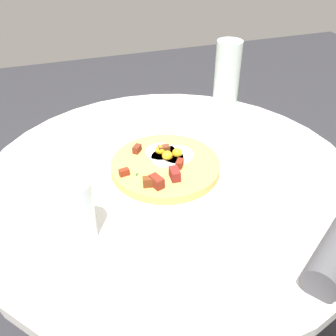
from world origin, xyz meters
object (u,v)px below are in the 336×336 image
at_px(breakfast_pizza, 165,165).
at_px(knife, 48,184).
at_px(fork, 33,186).
at_px(pizza_plate, 165,171).
at_px(water_glass, 77,211).
at_px(bread_plate, 267,175).
at_px(salt_shaker, 200,105).
at_px(water_bottle, 226,85).
at_px(dining_table, 170,225).

height_order(breakfast_pizza, knife, breakfast_pizza).
xyz_separation_m(breakfast_pizza, fork, (0.32, -0.04, -0.02)).
height_order(pizza_plate, water_glass, water_glass).
bearing_deg(breakfast_pizza, water_glass, 33.26).
xyz_separation_m(knife, water_glass, (-0.05, 0.20, 0.06)).
bearing_deg(fork, water_glass, 26.62).
distance_m(pizza_plate, knife, 0.29).
bearing_deg(bread_plate, salt_shaker, -86.47).
relative_size(water_glass, water_bottle, 0.54).
height_order(dining_table, pizza_plate, pizza_plate).
xyz_separation_m(fork, water_glass, (-0.09, 0.20, 0.06)).
height_order(bread_plate, water_glass, water_glass).
relative_size(dining_table, fork, 5.41).
bearing_deg(water_glass, fork, -66.02).
relative_size(dining_table, bread_plate, 6.50).
bearing_deg(water_bottle, dining_table, 39.80).
distance_m(pizza_plate, breakfast_pizza, 0.02).
bearing_deg(knife, fork, -90.00).
distance_m(fork, water_bottle, 0.60).
relative_size(pizza_plate, water_bottle, 1.23).
bearing_deg(water_glass, salt_shaker, -135.34).
distance_m(pizza_plate, fork, 0.33).
distance_m(fork, knife, 0.04).
xyz_separation_m(fork, water_bottle, (-0.57, -0.14, 0.12)).
relative_size(fork, water_glass, 1.30).
relative_size(dining_table, knife, 5.41).
height_order(pizza_plate, knife, pizza_plate).
height_order(knife, water_bottle, water_bottle).
distance_m(water_glass, salt_shaker, 0.64).
bearing_deg(pizza_plate, knife, -8.44).
bearing_deg(dining_table, salt_shaker, -124.08).
xyz_separation_m(pizza_plate, water_bottle, (-0.25, -0.19, 0.12)).
relative_size(breakfast_pizza, water_bottle, 1.06).
xyz_separation_m(dining_table, pizza_plate, (0.01, -0.01, 0.18)).
bearing_deg(water_glass, breakfast_pizza, -146.74).
bearing_deg(salt_shaker, breakfast_pizza, 53.54).
relative_size(pizza_plate, bread_plate, 2.13).
distance_m(bread_plate, water_bottle, 0.31).
bearing_deg(water_bottle, salt_shaker, -72.95).
bearing_deg(knife, salt_shaker, 118.93).
bearing_deg(knife, water_glass, 17.53).
bearing_deg(fork, breakfast_pizza, 84.97).
bearing_deg(breakfast_pizza, water_bottle, -143.15).
bearing_deg(salt_shaker, fork, 24.60).
xyz_separation_m(pizza_plate, salt_shaker, (-0.21, -0.29, 0.02)).
bearing_deg(knife, bread_plate, 77.94).
distance_m(pizza_plate, water_glass, 0.29).
distance_m(water_bottle, salt_shaker, 0.15).
xyz_separation_m(pizza_plate, knife, (0.29, -0.04, 0.00)).
height_order(water_glass, salt_shaker, water_glass).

